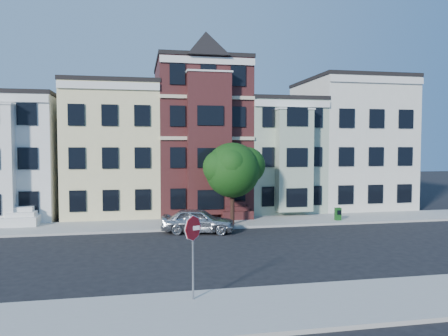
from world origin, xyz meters
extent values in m
plane|color=black|center=(0.00, 0.00, 0.00)|extent=(120.00, 120.00, 0.00)
cube|color=#9E9B93|center=(0.00, 8.00, 0.07)|extent=(60.00, 4.00, 0.15)
cube|color=#9E9B93|center=(0.00, -8.00, 0.07)|extent=(60.00, 4.00, 0.15)
cube|color=white|center=(-15.00, 14.50, 4.50)|extent=(8.00, 9.00, 9.00)
cube|color=beige|center=(-7.00, 14.50, 5.00)|extent=(7.00, 9.00, 10.00)
cube|color=#3F1919|center=(0.00, 14.50, 6.00)|extent=(7.00, 9.00, 12.00)
cube|color=#9FB196|center=(6.50, 14.50, 4.50)|extent=(6.00, 9.00, 9.00)
cube|color=silver|center=(13.50, 14.50, 5.50)|extent=(8.00, 9.00, 11.00)
imported|color=#B1B3B8|center=(-1.41, 5.20, 0.77)|extent=(4.83, 2.82, 1.54)
cube|color=#18521A|center=(8.89, 7.04, 0.59)|extent=(0.41, 0.36, 0.89)
camera|label=1|loc=(-5.05, -21.70, 5.50)|focal=35.00mm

